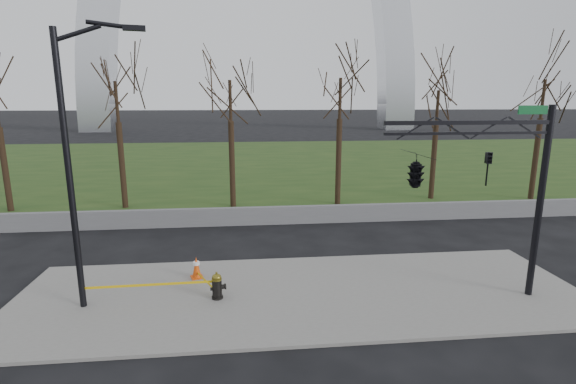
{
  "coord_description": "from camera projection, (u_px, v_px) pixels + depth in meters",
  "views": [
    {
      "loc": [
        -1.75,
        -12.47,
        6.14
      ],
      "look_at": [
        -0.25,
        2.0,
        2.96
      ],
      "focal_mm": 26.42,
      "sensor_mm": 36.0,
      "label": 1
    }
  ],
  "objects": [
    {
      "name": "grass_strip",
      "position": [
        262.0,
        161.0,
        42.75
      ],
      "size": [
        120.0,
        40.0,
        0.06
      ],
      "primitive_type": "cube",
      "color": "#213D16",
      "rests_on": "ground"
    },
    {
      "name": "tree_row",
      "position": [
        231.0,
        138.0,
        24.16
      ],
      "size": [
        41.07,
        4.0,
        8.03
      ],
      "color": "black",
      "rests_on": "ground"
    },
    {
      "name": "traffic_cone",
      "position": [
        196.0,
        267.0,
        14.6
      ],
      "size": [
        0.49,
        0.49,
        0.76
      ],
      "rotation": [
        0.0,
        0.0,
        0.31
      ],
      "color": "#D5450B",
      "rests_on": "sidewalk"
    },
    {
      "name": "caution_tape",
      "position": [
        169.0,
        284.0,
        13.13
      ],
      "size": [
        3.95,
        1.75,
        0.44
      ],
      "color": "#DCAE0B",
      "rests_on": "ground"
    },
    {
      "name": "fire_hydrant",
      "position": [
        217.0,
        286.0,
        13.08
      ],
      "size": [
        0.54,
        0.35,
        0.86
      ],
      "rotation": [
        0.0,
        0.0,
        0.19
      ],
      "color": "black",
      "rests_on": "sidewalk"
    },
    {
      "name": "street_light",
      "position": [
        76.0,
        153.0,
        11.75
      ],
      "size": [
        2.36,
        0.68,
        8.21
      ],
      "rotation": [
        0.0,
        0.0,
        0.21
      ],
      "color": "black",
      "rests_on": "ground"
    },
    {
      "name": "traffic_signal_mast",
      "position": [
        441.0,
        170.0,
        12.2
      ],
      "size": [
        5.1,
        2.49,
        6.0
      ],
      "rotation": [
        0.0,
        0.0,
        0.02
      ],
      "color": "black",
      "rests_on": "ground"
    },
    {
      "name": "sidewalk",
      "position": [
        302.0,
        293.0,
        13.6
      ],
      "size": [
        18.0,
        6.0,
        0.1
      ],
      "primitive_type": "cube",
      "color": "slate",
      "rests_on": "ground"
    },
    {
      "name": "ground",
      "position": [
        302.0,
        295.0,
        13.61
      ],
      "size": [
        500.0,
        500.0,
        0.0
      ],
      "primitive_type": "plane",
      "color": "black",
      "rests_on": "ground"
    },
    {
      "name": "guardrail",
      "position": [
        281.0,
        215.0,
        21.29
      ],
      "size": [
        60.0,
        0.3,
        0.9
      ],
      "primitive_type": "cube",
      "color": "#59595B",
      "rests_on": "ground"
    }
  ]
}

